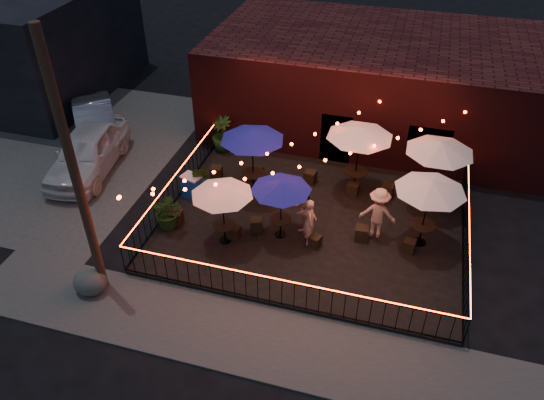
# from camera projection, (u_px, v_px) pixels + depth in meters

# --- Properties ---
(ground) EXTENTS (110.00, 110.00, 0.00)m
(ground) POSITION_uv_depth(u_px,v_px,m) (298.00, 263.00, 16.86)
(ground) COLOR black
(ground) RESTS_ON ground
(patio) EXTENTS (10.00, 8.00, 0.15)m
(patio) POSITION_uv_depth(u_px,v_px,m) (312.00, 223.00, 18.36)
(patio) COLOR black
(patio) RESTS_ON ground
(sidewalk) EXTENTS (18.00, 2.50, 0.05)m
(sidewalk) POSITION_uv_depth(u_px,v_px,m) (269.00, 342.00, 14.35)
(sidewalk) COLOR #43413E
(sidewalk) RESTS_ON ground
(parking_lot) EXTENTS (11.00, 12.00, 0.02)m
(parking_lot) POSITION_uv_depth(u_px,v_px,m) (48.00, 146.00, 22.60)
(parking_lot) COLOR #43413E
(parking_lot) RESTS_ON ground
(brick_building) EXTENTS (14.00, 8.00, 4.00)m
(brick_building) POSITION_uv_depth(u_px,v_px,m) (376.00, 82.00, 23.13)
(brick_building) COLOR #360E0F
(brick_building) RESTS_ON ground
(utility_pole) EXTENTS (0.26, 0.26, 8.00)m
(utility_pole) POSITION_uv_depth(u_px,v_px,m) (75.00, 177.00, 13.66)
(utility_pole) COLOR #3A2917
(utility_pole) RESTS_ON ground
(fence_front) EXTENTS (10.00, 0.04, 1.04)m
(fence_front) POSITION_uv_depth(u_px,v_px,m) (282.00, 293.00, 14.93)
(fence_front) COLOR black
(fence_front) RESTS_ON patio
(fence_left) EXTENTS (0.04, 8.00, 1.04)m
(fence_left) POSITION_uv_depth(u_px,v_px,m) (177.00, 186.00, 19.11)
(fence_left) COLOR black
(fence_left) RESTS_ON patio
(fence_right) EXTENTS (0.04, 8.00, 1.04)m
(fence_right) POSITION_uv_depth(u_px,v_px,m) (466.00, 236.00, 16.89)
(fence_right) COLOR black
(fence_right) RESTS_ON patio
(festoon_lights) EXTENTS (10.02, 8.72, 1.32)m
(festoon_lights) POSITION_uv_depth(u_px,v_px,m) (282.00, 164.00, 16.88)
(festoon_lights) COLOR #FF2406
(festoon_lights) RESTS_ON ground
(cafe_table_0) EXTENTS (2.10, 2.10, 2.18)m
(cafe_table_0) POSITION_uv_depth(u_px,v_px,m) (222.00, 191.00, 16.31)
(cafe_table_0) COLOR black
(cafe_table_0) RESTS_ON patio
(cafe_table_1) EXTENTS (2.67, 2.67, 2.53)m
(cafe_table_1) POSITION_uv_depth(u_px,v_px,m) (252.00, 136.00, 18.40)
(cafe_table_1) COLOR black
(cafe_table_1) RESTS_ON patio
(cafe_table_2) EXTENTS (2.49, 2.49, 2.16)m
(cafe_table_2) POSITION_uv_depth(u_px,v_px,m) (281.00, 187.00, 16.55)
(cafe_table_2) COLOR black
(cafe_table_2) RESTS_ON patio
(cafe_table_3) EXTENTS (3.11, 3.11, 2.62)m
(cafe_table_3) POSITION_uv_depth(u_px,v_px,m) (360.00, 133.00, 18.42)
(cafe_table_3) COLOR black
(cafe_table_3) RESTS_ON patio
(cafe_table_4) EXTENTS (2.59, 2.59, 2.45)m
(cafe_table_4) POSITION_uv_depth(u_px,v_px,m) (431.00, 187.00, 16.08)
(cafe_table_4) COLOR black
(cafe_table_4) RESTS_ON patio
(cafe_table_5) EXTENTS (3.06, 3.06, 2.57)m
(cafe_table_5) POSITION_uv_depth(u_px,v_px,m) (440.00, 148.00, 17.69)
(cafe_table_5) COLOR black
(cafe_table_5) RESTS_ON patio
(bistro_chair_0) EXTENTS (0.48, 0.48, 0.51)m
(bistro_chair_0) POSITION_uv_depth(u_px,v_px,m) (176.00, 218.00, 18.05)
(bistro_chair_0) COLOR black
(bistro_chair_0) RESTS_ON patio
(bistro_chair_1) EXTENTS (0.38, 0.38, 0.44)m
(bistro_chair_1) POSITION_uv_depth(u_px,v_px,m) (234.00, 232.00, 17.49)
(bistro_chair_1) COLOR black
(bistro_chair_1) RESTS_ON patio
(bistro_chair_2) EXTENTS (0.43, 0.43, 0.47)m
(bistro_chair_2) POSITION_uv_depth(u_px,v_px,m) (217.00, 172.00, 20.32)
(bistro_chair_2) COLOR black
(bistro_chair_2) RESTS_ON patio
(bistro_chair_3) EXTENTS (0.45, 0.45, 0.48)m
(bistro_chair_3) POSITION_uv_depth(u_px,v_px,m) (257.00, 173.00, 20.26)
(bistro_chair_3) COLOR black
(bistro_chair_3) RESTS_ON patio
(bistro_chair_4) EXTENTS (0.50, 0.50, 0.47)m
(bistro_chair_4) POSITION_uv_depth(u_px,v_px,m) (256.00, 225.00, 17.78)
(bistro_chair_4) COLOR black
(bistro_chair_4) RESTS_ON patio
(bistro_chair_5) EXTENTS (0.44, 0.44, 0.41)m
(bistro_chair_5) POSITION_uv_depth(u_px,v_px,m) (315.00, 241.00, 17.17)
(bistro_chair_5) COLOR black
(bistro_chair_5) RESTS_ON patio
(bistro_chair_6) EXTENTS (0.46, 0.46, 0.47)m
(bistro_chair_6) POSITION_uv_depth(u_px,v_px,m) (310.00, 177.00, 20.07)
(bistro_chair_6) COLOR black
(bistro_chair_6) RESTS_ON patio
(bistro_chair_7) EXTENTS (0.47, 0.47, 0.49)m
(bistro_chair_7) POSITION_uv_depth(u_px,v_px,m) (353.00, 189.00, 19.44)
(bistro_chair_7) COLOR black
(bistro_chair_7) RESTS_ON patio
(bistro_chair_8) EXTENTS (0.44, 0.44, 0.49)m
(bistro_chair_8) POSITION_uv_depth(u_px,v_px,m) (362.00, 233.00, 17.42)
(bistro_chair_8) COLOR black
(bistro_chair_8) RESTS_ON patio
(bistro_chair_9) EXTENTS (0.43, 0.43, 0.43)m
(bistro_chair_9) POSITION_uv_depth(u_px,v_px,m) (409.00, 246.00, 16.97)
(bistro_chair_9) COLOR black
(bistro_chair_9) RESTS_ON patio
(bistro_chair_10) EXTENTS (0.48, 0.48, 0.50)m
(bistro_chair_10) POSITION_uv_depth(u_px,v_px,m) (388.00, 190.00, 19.36)
(bistro_chair_10) COLOR black
(bistro_chair_10) RESTS_ON patio
(bistro_chair_11) EXTENTS (0.47, 0.47, 0.43)m
(bistro_chair_11) POSITION_uv_depth(u_px,v_px,m) (444.00, 205.00, 18.67)
(bistro_chair_11) COLOR black
(bistro_chair_11) RESTS_ON patio
(patron_a) EXTENTS (0.53, 0.69, 1.68)m
(patron_a) POSITION_uv_depth(u_px,v_px,m) (310.00, 221.00, 16.96)
(patron_a) COLOR #D4A386
(patron_a) RESTS_ON patio
(patron_b) EXTENTS (0.75, 0.90, 1.66)m
(patron_b) POSITION_uv_depth(u_px,v_px,m) (302.00, 209.00, 17.52)
(patron_b) COLOR tan
(patron_b) RESTS_ON patio
(patron_c) EXTENTS (1.20, 0.71, 1.84)m
(patron_c) POSITION_uv_depth(u_px,v_px,m) (378.00, 213.00, 17.18)
(patron_c) COLOR #DCAD99
(patron_c) RESTS_ON patio
(potted_shrub_a) EXTENTS (1.23, 1.08, 1.30)m
(potted_shrub_a) POSITION_uv_depth(u_px,v_px,m) (168.00, 211.00, 17.71)
(potted_shrub_a) COLOR #17340F
(potted_shrub_a) RESTS_ON patio
(potted_shrub_b) EXTENTS (0.86, 0.75, 1.35)m
(potted_shrub_b) POSITION_uv_depth(u_px,v_px,m) (200.00, 181.00, 19.09)
(potted_shrub_b) COLOR #193B13
(potted_shrub_b) RESTS_ON patio
(potted_shrub_c) EXTENTS (1.11, 1.11, 1.51)m
(potted_shrub_c) POSITION_uv_depth(u_px,v_px,m) (222.00, 134.00, 21.63)
(potted_shrub_c) COLOR #12370C
(potted_shrub_c) RESTS_ON patio
(cooler) EXTENTS (0.82, 0.69, 0.92)m
(cooler) POSITION_uv_depth(u_px,v_px,m) (192.00, 186.00, 19.16)
(cooler) COLOR #1245B2
(cooler) RESTS_ON patio
(boulder) EXTENTS (1.17, 1.08, 0.75)m
(boulder) POSITION_uv_depth(u_px,v_px,m) (90.00, 282.00, 15.67)
(boulder) COLOR #4A4A45
(boulder) RESTS_ON ground
(car_white) EXTENTS (2.75, 5.23, 1.70)m
(car_white) POSITION_uv_depth(u_px,v_px,m) (88.00, 151.00, 20.67)
(car_white) COLOR silver
(car_white) RESTS_ON ground
(car_silver) EXTENTS (4.04, 4.68, 1.52)m
(car_silver) POSITION_uv_depth(u_px,v_px,m) (95.00, 121.00, 22.79)
(car_silver) COLOR #A9AAB0
(car_silver) RESTS_ON ground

